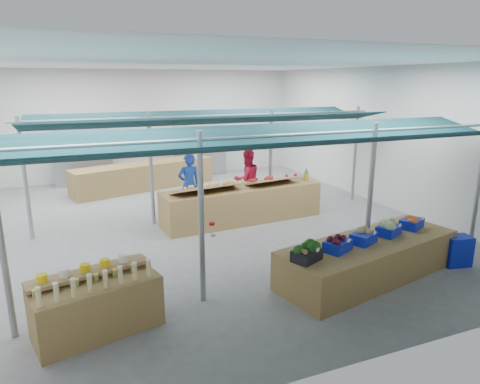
# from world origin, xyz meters

# --- Properties ---
(floor) EXTENTS (13.00, 13.00, 0.00)m
(floor) POSITION_xyz_m (0.00, 0.00, 0.00)
(floor) COLOR slate
(floor) RESTS_ON ground
(hall) EXTENTS (13.00, 13.00, 13.00)m
(hall) POSITION_xyz_m (0.00, 1.44, 2.65)
(hall) COLOR silver
(hall) RESTS_ON ground
(pole_grid) EXTENTS (10.00, 4.60, 3.00)m
(pole_grid) POSITION_xyz_m (0.75, -1.75, 1.81)
(pole_grid) COLOR gray
(pole_grid) RESTS_ON floor
(awnings) EXTENTS (9.50, 7.08, 0.30)m
(awnings) POSITION_xyz_m (0.75, -1.75, 2.78)
(awnings) COLOR black
(awnings) RESTS_ON pole_grid
(back_shelving_left) EXTENTS (2.00, 0.50, 2.00)m
(back_shelving_left) POSITION_xyz_m (-2.50, 6.00, 1.00)
(back_shelving_left) COLOR #B23F33
(back_shelving_left) RESTS_ON floor
(back_shelving_right) EXTENTS (2.00, 0.50, 2.00)m
(back_shelving_right) POSITION_xyz_m (2.00, 6.00, 1.00)
(back_shelving_right) COLOR #B23F33
(back_shelving_right) RESTS_ON floor
(bottle_shelf) EXTENTS (2.01, 1.49, 1.10)m
(bottle_shelf) POSITION_xyz_m (-2.80, -4.31, 0.45)
(bottle_shelf) COLOR olive
(bottle_shelf) RESTS_ON floor
(veg_counter) EXTENTS (4.10, 2.10, 0.76)m
(veg_counter) POSITION_xyz_m (2.31, -4.35, 0.38)
(veg_counter) COLOR olive
(veg_counter) RESTS_ON floor
(fruit_counter) EXTENTS (4.54, 1.41, 0.96)m
(fruit_counter) POSITION_xyz_m (1.33, -0.17, 0.48)
(fruit_counter) COLOR olive
(fruit_counter) RESTS_ON floor
(far_counter) EXTENTS (5.24, 2.44, 0.93)m
(far_counter) POSITION_xyz_m (-0.52, 4.54, 0.46)
(far_counter) COLOR olive
(far_counter) RESTS_ON floor
(crate_stack) EXTENTS (0.60, 0.47, 0.64)m
(crate_stack) POSITION_xyz_m (4.37, -4.59, 0.32)
(crate_stack) COLOR #1020B2
(crate_stack) RESTS_ON floor
(vendor_left) EXTENTS (0.68, 0.48, 1.79)m
(vendor_left) POSITION_xyz_m (0.13, 0.93, 0.89)
(vendor_left) COLOR #173598
(vendor_left) RESTS_ON floor
(vendor_right) EXTENTS (0.92, 0.74, 1.79)m
(vendor_right) POSITION_xyz_m (1.93, 0.93, 0.89)
(vendor_right) COLOR #BC1736
(vendor_right) RESTS_ON floor
(crate_broccoli) EXTENTS (0.60, 0.53, 0.35)m
(crate_broccoli) POSITION_xyz_m (0.66, -4.70, 0.92)
(crate_broccoli) COLOR black
(crate_broccoli) RESTS_ON veg_counter
(crate_beets) EXTENTS (0.60, 0.53, 0.29)m
(crate_beets) POSITION_xyz_m (1.41, -4.54, 0.89)
(crate_beets) COLOR #1020B2
(crate_beets) RESTS_ON veg_counter
(crate_celeriac) EXTENTS (0.60, 0.53, 0.31)m
(crate_celeriac) POSITION_xyz_m (2.10, -4.39, 0.90)
(crate_celeriac) COLOR #1020B2
(crate_celeriac) RESTS_ON veg_counter
(crate_cabbage) EXTENTS (0.60, 0.53, 0.35)m
(crate_cabbage) POSITION_xyz_m (2.84, -4.23, 0.92)
(crate_cabbage) COLOR #1020B2
(crate_cabbage) RESTS_ON veg_counter
(crate_carrots) EXTENTS (0.60, 0.53, 0.29)m
(crate_carrots) POSITION_xyz_m (3.58, -4.07, 0.87)
(crate_carrots) COLOR #1020B2
(crate_carrots) RESTS_ON veg_counter
(sparrow) EXTENTS (0.12, 0.09, 0.11)m
(sparrow) POSITION_xyz_m (0.52, -4.87, 1.01)
(sparrow) COLOR brown
(sparrow) RESTS_ON crate_broccoli
(pole_ribbon) EXTENTS (0.12, 0.12, 0.28)m
(pole_ribbon) POSITION_xyz_m (-0.54, -3.17, 1.08)
(pole_ribbon) COLOR #A90B16
(pole_ribbon) RESTS_ON pole_grid
(apple_heap_yellow) EXTENTS (1.99, 0.99, 0.27)m
(apple_heap_yellow) POSITION_xyz_m (0.28, -0.36, 1.12)
(apple_heap_yellow) COLOR #997247
(apple_heap_yellow) RESTS_ON fruit_counter
(apple_heap_red) EXTENTS (1.59, 0.92, 0.27)m
(apple_heap_red) POSITION_xyz_m (2.24, -0.21, 1.12)
(apple_heap_red) COLOR #997247
(apple_heap_red) RESTS_ON fruit_counter
(pineapple) EXTENTS (0.14, 0.14, 0.39)m
(pineapple) POSITION_xyz_m (3.36, -0.12, 1.14)
(pineapple) COLOR #8C6019
(pineapple) RESTS_ON fruit_counter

